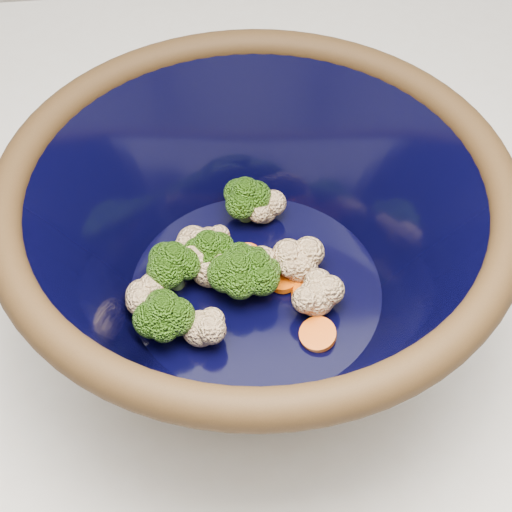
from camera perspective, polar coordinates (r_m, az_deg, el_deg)
The scene contains 2 objects.
mixing_bowl at distance 0.58m, azimuth 0.00°, elevation 1.07°, with size 0.48×0.48×0.17m.
vegetable_pile at distance 0.61m, azimuth -2.39°, elevation -0.65°, with size 0.18×0.18×0.05m.
Camera 1 is at (-0.05, -0.35, 1.43)m, focal length 50.00 mm.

